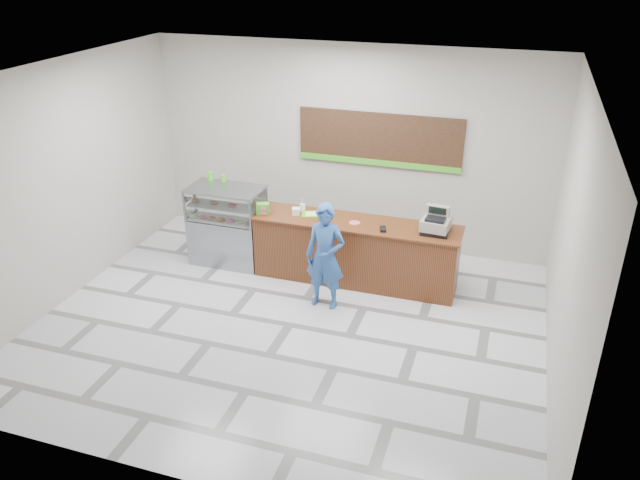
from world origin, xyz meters
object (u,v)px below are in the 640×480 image
(serving_tray, at_px, (313,214))
(customer, at_px, (325,256))
(cash_register, at_px, (436,223))
(display_case, at_px, (227,225))
(sales_counter, at_px, (355,252))

(serving_tray, bearing_deg, customer, -80.60)
(cash_register, xyz_separation_m, customer, (-1.45, -0.87, -0.36))
(display_case, relative_size, cash_register, 2.90)
(display_case, distance_m, customer, 2.17)
(cash_register, relative_size, customer, 0.28)
(sales_counter, bearing_deg, customer, -105.15)
(display_case, xyz_separation_m, customer, (1.99, -0.86, 0.14))
(sales_counter, distance_m, cash_register, 1.38)
(sales_counter, relative_size, serving_tray, 7.79)
(cash_register, relative_size, serving_tray, 1.10)
(sales_counter, bearing_deg, display_case, -179.99)
(cash_register, xyz_separation_m, serving_tray, (-1.95, 0.05, -0.13))
(display_case, relative_size, serving_tray, 3.18)
(customer, bearing_deg, sales_counter, 77.51)
(display_case, distance_m, serving_tray, 1.53)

